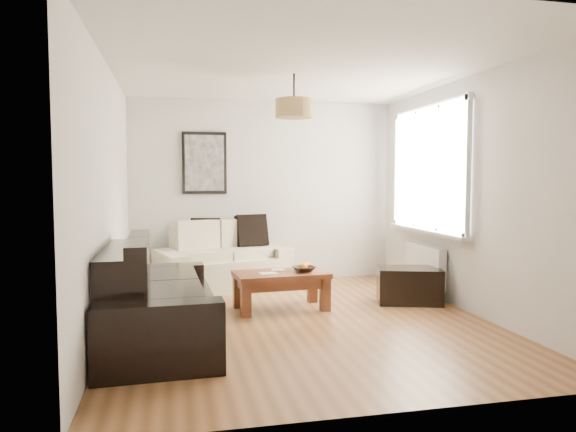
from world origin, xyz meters
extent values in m
plane|color=brown|center=(0.00, 0.00, 0.00)|extent=(4.50, 4.50, 0.00)
cube|color=white|center=(1.82, 0.80, 0.38)|extent=(0.10, 0.90, 0.52)
cylinder|color=tan|center=(0.00, 0.30, 2.23)|extent=(0.40, 0.40, 0.20)
cube|color=black|center=(1.45, 0.46, 0.21)|extent=(0.84, 0.67, 0.42)
cube|color=black|center=(-0.86, 1.99, 0.73)|extent=(0.42, 0.20, 0.40)
cube|color=black|center=(-0.22, 1.99, 0.75)|extent=(0.46, 0.24, 0.44)
imported|color=black|center=(0.15, 0.45, 0.46)|extent=(0.31, 0.31, 0.06)
sphere|color=#FF6215|center=(0.22, 0.58, 0.46)|extent=(0.09, 0.09, 0.08)
sphere|color=orange|center=(0.23, 0.60, 0.46)|extent=(0.10, 0.10, 0.09)
sphere|color=orange|center=(0.17, 0.55, 0.46)|extent=(0.10, 0.10, 0.09)
cube|color=white|center=(-0.27, 0.42, 0.43)|extent=(0.21, 0.16, 0.01)
camera|label=1|loc=(-1.27, -5.22, 1.47)|focal=32.51mm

